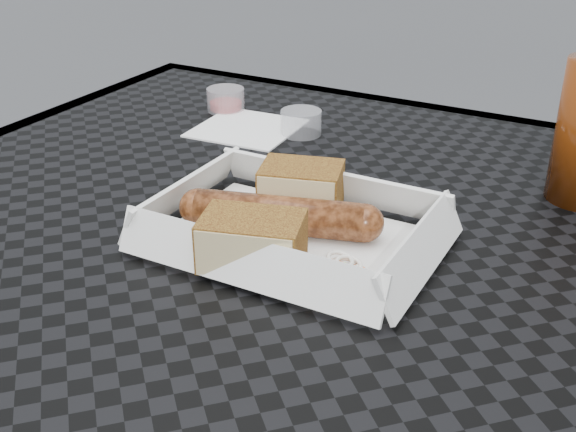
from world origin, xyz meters
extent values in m
cube|color=black|center=(0.00, 0.00, 0.74)|extent=(0.80, 0.80, 0.01)
cube|color=black|center=(0.00, 0.39, 0.73)|extent=(0.80, 0.03, 0.03)
cylinder|color=black|center=(-0.35, 0.35, 0.36)|extent=(0.03, 0.03, 0.73)
cube|color=white|center=(0.06, -0.04, 0.75)|extent=(0.22, 0.15, 0.00)
cylinder|color=brown|center=(0.05, -0.04, 0.77)|extent=(0.16, 0.08, 0.03)
sphere|color=brown|center=(0.12, -0.01, 0.77)|extent=(0.03, 0.03, 0.03)
sphere|color=brown|center=(-0.02, -0.06, 0.77)|extent=(0.03, 0.03, 0.03)
cube|color=brown|center=(0.05, 0.01, 0.77)|extent=(0.09, 0.07, 0.05)
cube|color=brown|center=(0.06, -0.09, 0.77)|extent=(0.10, 0.08, 0.04)
cylinder|color=#F6580A|center=(0.12, -0.07, 0.75)|extent=(0.02, 0.02, 0.00)
torus|color=white|center=(0.13, -0.08, 0.75)|extent=(0.02, 0.02, 0.00)
cube|color=#B2D17F|center=(0.13, -0.07, 0.75)|extent=(0.02, 0.02, 0.00)
cube|color=white|center=(-0.12, 0.19, 0.75)|extent=(0.13, 0.13, 0.00)
cylinder|color=maroon|center=(-0.19, 0.24, 0.76)|extent=(0.05, 0.05, 0.03)
cylinder|color=silver|center=(-0.06, 0.21, 0.76)|extent=(0.05, 0.05, 0.03)
camera|label=1|loc=(0.33, -0.54, 1.06)|focal=45.00mm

